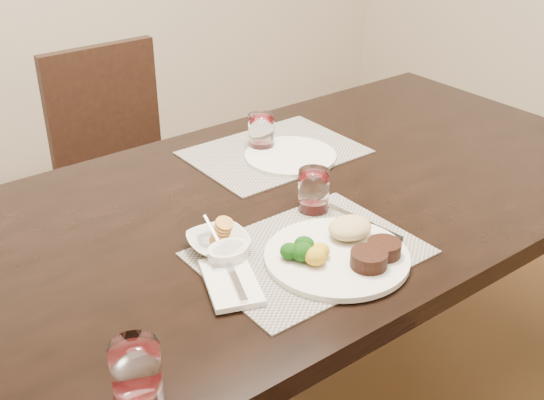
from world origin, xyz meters
TOP-DOWN VIEW (x-y plane):
  - dining_table at (0.00, 0.00)m, footprint 2.00×1.00m
  - chair_far at (0.00, 0.93)m, footprint 0.42×0.42m
  - placemat_near at (-0.11, -0.23)m, footprint 0.46×0.34m
  - placemat_far at (0.15, 0.23)m, footprint 0.46×0.34m
  - dinner_plate at (-0.06, -0.29)m, footprint 0.31×0.31m
  - napkin_fork at (-0.31, -0.23)m, footprint 0.15×0.20m
  - steak_knife at (0.07, -0.25)m, footprint 0.03×0.23m
  - cracker_bowl at (-0.25, -0.10)m, footprint 0.15×0.15m
  - sauce_ramekin at (-0.26, -0.16)m, footprint 0.09×0.14m
  - wine_glass_near at (0.02, -0.09)m, footprint 0.07×0.07m
  - far_plate at (0.16, 0.17)m, footprint 0.25×0.25m
  - wine_glass_far at (0.14, 0.27)m, footprint 0.07×0.07m
  - wine_glass_side at (-0.60, -0.40)m, footprint 0.08×0.08m
  - salt_cellar at (-0.25, -0.07)m, footprint 0.05×0.05m

SIDE VIEW (x-z plane):
  - chair_far at x=0.00m, z-range 0.05..0.95m
  - dining_table at x=0.00m, z-range 0.29..1.04m
  - placemat_near at x=-0.11m, z-range 0.75..0.75m
  - placemat_far at x=0.15m, z-range 0.75..0.75m
  - steak_knife at x=0.07m, z-range 0.75..0.76m
  - far_plate at x=0.16m, z-range 0.75..0.76m
  - salt_cellar at x=-0.25m, z-range 0.75..0.77m
  - napkin_fork at x=-0.31m, z-range 0.75..0.77m
  - dinner_plate at x=-0.06m, z-range 0.74..0.80m
  - cracker_bowl at x=-0.25m, z-range 0.74..0.80m
  - sauce_ramekin at x=-0.26m, z-range 0.74..0.81m
  - wine_glass_side at x=-0.60m, z-range 0.74..0.85m
  - wine_glass_near at x=0.02m, z-range 0.75..0.85m
  - wine_glass_far at x=0.14m, z-range 0.75..0.85m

